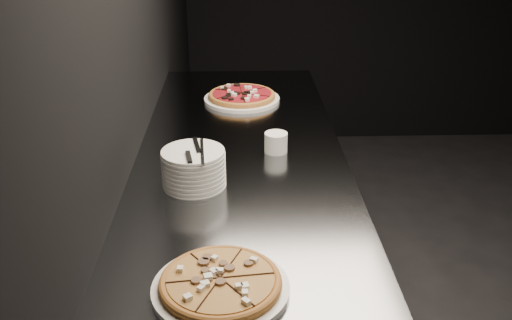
{
  "coord_description": "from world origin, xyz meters",
  "views": [
    {
      "loc": [
        -2.14,
        -1.69,
        1.77
      ],
      "look_at": [
        -2.08,
        0.02,
        0.96
      ],
      "focal_mm": 40.0,
      "sensor_mm": 36.0,
      "label": 1
    }
  ],
  "objects_px": {
    "counter": "(243,287)",
    "ramekin": "(276,142)",
    "plate_stack": "(194,168)",
    "cutlery": "(195,152)",
    "pizza_mushroom": "(221,284)",
    "pizza_tomato": "(242,97)"
  },
  "relations": [
    {
      "from": "counter",
      "to": "ramekin",
      "type": "bearing_deg",
      "value": 55.2
    },
    {
      "from": "plate_stack",
      "to": "cutlery",
      "type": "height_order",
      "value": "cutlery"
    },
    {
      "from": "ramekin",
      "to": "counter",
      "type": "bearing_deg",
      "value": -124.8
    },
    {
      "from": "pizza_mushroom",
      "to": "ramekin",
      "type": "bearing_deg",
      "value": 77.18
    },
    {
      "from": "pizza_mushroom",
      "to": "ramekin",
      "type": "distance_m",
      "value": 0.81
    },
    {
      "from": "pizza_mushroom",
      "to": "pizza_tomato",
      "type": "distance_m",
      "value": 1.35
    },
    {
      "from": "plate_stack",
      "to": "ramekin",
      "type": "relative_size",
      "value": 2.42
    },
    {
      "from": "pizza_mushroom",
      "to": "ramekin",
      "type": "relative_size",
      "value": 3.94
    },
    {
      "from": "plate_stack",
      "to": "ramekin",
      "type": "distance_m",
      "value": 0.37
    },
    {
      "from": "counter",
      "to": "cutlery",
      "type": "xyz_separation_m",
      "value": [
        -0.14,
        -0.08,
        0.58
      ]
    },
    {
      "from": "pizza_tomato",
      "to": "cutlery",
      "type": "xyz_separation_m",
      "value": [
        -0.15,
        -0.82,
        0.1
      ]
    },
    {
      "from": "pizza_tomato",
      "to": "cutlery",
      "type": "height_order",
      "value": "cutlery"
    },
    {
      "from": "plate_stack",
      "to": "cutlery",
      "type": "bearing_deg",
      "value": -62.38
    },
    {
      "from": "pizza_tomato",
      "to": "cutlery",
      "type": "distance_m",
      "value": 0.84
    },
    {
      "from": "ramekin",
      "to": "cutlery",
      "type": "bearing_deg",
      "value": -135.43
    },
    {
      "from": "pizza_tomato",
      "to": "plate_stack",
      "type": "height_order",
      "value": "plate_stack"
    },
    {
      "from": "counter",
      "to": "pizza_tomato",
      "type": "height_order",
      "value": "pizza_tomato"
    },
    {
      "from": "pizza_mushroom",
      "to": "ramekin",
      "type": "height_order",
      "value": "ramekin"
    },
    {
      "from": "plate_stack",
      "to": "pizza_tomato",
      "type": "bearing_deg",
      "value": 78.82
    },
    {
      "from": "counter",
      "to": "ramekin",
      "type": "height_order",
      "value": "ramekin"
    },
    {
      "from": "pizza_mushroom",
      "to": "cutlery",
      "type": "bearing_deg",
      "value": 99.58
    },
    {
      "from": "cutlery",
      "to": "ramekin",
      "type": "distance_m",
      "value": 0.39
    }
  ]
}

